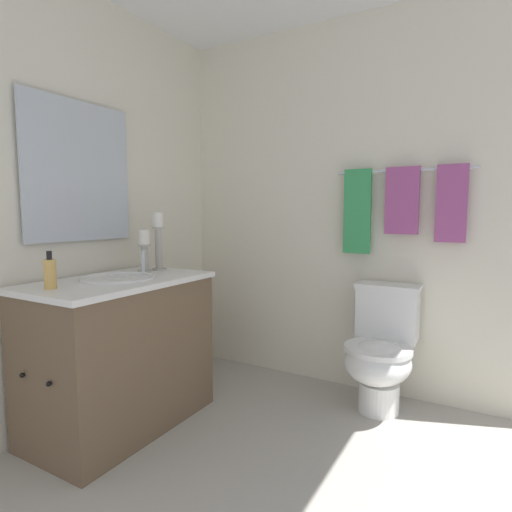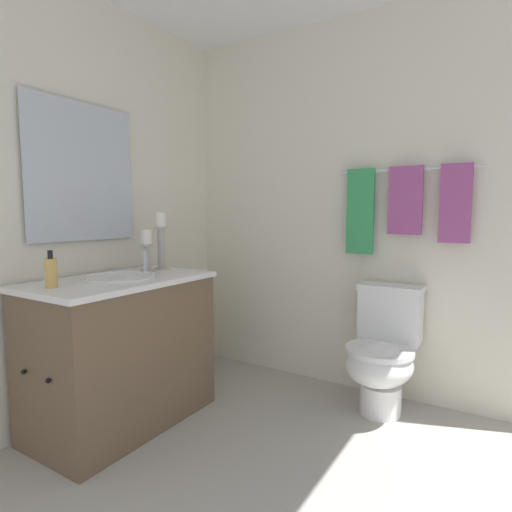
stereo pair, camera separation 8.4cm
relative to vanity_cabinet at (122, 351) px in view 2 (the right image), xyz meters
The scene contains 14 objects.
floor 1.05m from the vanity_cabinet, ahead, with size 2.56×2.51×0.02m, color #B2ADA3.
wall_back 1.72m from the vanity_cabinet, 50.83° to the left, with size 2.56×0.04×2.45m, color silver.
wall_left 0.88m from the vanity_cabinet, 165.84° to the right, with size 0.04×2.51×2.45m, color silver.
vanity_cabinet is the anchor object (origin of this frame).
sink_basin 0.38m from the vanity_cabinet, 90.00° to the left, with size 0.40×0.40×0.24m.
mirror 1.04m from the vanity_cabinet, behind, with size 0.02×0.69×0.78m, color silver.
candle_holder_tall 0.72m from the vanity_cabinet, 98.86° to the left, with size 0.09×0.09×0.36m.
candle_holder_short 0.61m from the vanity_cabinet, 102.84° to the left, with size 0.09×0.09×0.26m.
soap_bottle 0.61m from the vanity_cabinet, 96.51° to the right, with size 0.06×0.06×0.18m.
toilet 1.51m from the vanity_cabinet, 36.31° to the left, with size 0.39×0.54×0.75m.
towel_bar 1.98m from the vanity_cabinet, 41.31° to the left, with size 0.02×0.02×0.83m, color silver.
towel_near_vanity 1.67m from the vanity_cabinet, 47.84° to the left, with size 0.17×0.03×0.54m, color #389E59.
towel_center 1.88m from the vanity_cabinet, 40.85° to the left, with size 0.20×0.03×0.41m, color #A54C8C.
towel_near_corner 2.06m from the vanity_cabinet, 35.39° to the left, with size 0.17×0.03×0.45m, color #A54C8C.
Camera 2 is at (0.88, -1.44, 1.19)m, focal length 29.15 mm.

